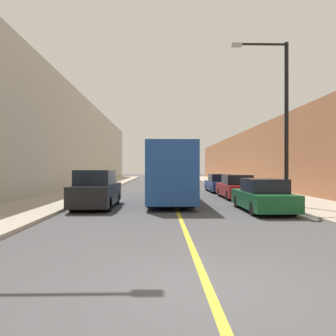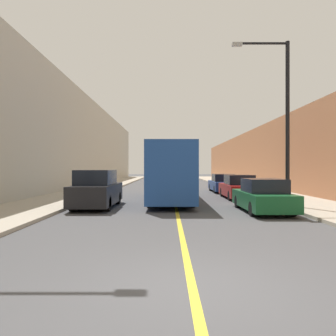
{
  "view_description": "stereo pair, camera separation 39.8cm",
  "coord_description": "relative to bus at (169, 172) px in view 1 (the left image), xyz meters",
  "views": [
    {
      "loc": [
        -0.81,
        -5.51,
        2.02
      ],
      "look_at": [
        -0.39,
        11.8,
        2.01
      ],
      "focal_mm": 35.0,
      "sensor_mm": 36.0,
      "label": 1
    },
    {
      "loc": [
        -0.41,
        -5.52,
        2.02
      ],
      "look_at": [
        -0.39,
        11.8,
        2.01
      ],
      "focal_mm": 35.0,
      "sensor_mm": 36.0,
      "label": 2
    }
  ],
  "objects": [
    {
      "name": "ground_plane",
      "position": [
        0.26,
        -14.69,
        -1.77
      ],
      "size": [
        200.0,
        200.0,
        0.0
      ],
      "primitive_type": "plane",
      "color": "#474749"
    },
    {
      "name": "sidewalk_left",
      "position": [
        -6.9,
        15.31,
        -1.7
      ],
      "size": [
        3.8,
        72.0,
        0.14
      ],
      "primitive_type": "cube",
      "color": "#A89E8C",
      "rests_on": "ground"
    },
    {
      "name": "sidewalk_right",
      "position": [
        7.41,
        15.31,
        -1.7
      ],
      "size": [
        3.8,
        72.0,
        0.14
      ],
      "primitive_type": "cube",
      "color": "#A89E8C",
      "rests_on": "ground"
    },
    {
      "name": "building_row_left",
      "position": [
        -10.8,
        15.31,
        3.15
      ],
      "size": [
        4.0,
        72.0,
        9.83
      ],
      "primitive_type": "cube",
      "color": "#B7B2A3",
      "rests_on": "ground"
    },
    {
      "name": "building_row_right",
      "position": [
        11.31,
        15.31,
        1.4
      ],
      "size": [
        4.0,
        72.0,
        6.34
      ],
      "primitive_type": "cube",
      "color": "#B2724C",
      "rests_on": "ground"
    },
    {
      "name": "road_center_line",
      "position": [
        0.26,
        15.31,
        -1.76
      ],
      "size": [
        0.16,
        72.0,
        0.01
      ],
      "primitive_type": "cube",
      "color": "gold",
      "rests_on": "ground"
    },
    {
      "name": "bus",
      "position": [
        0.0,
        0.0,
        0.0
      ],
      "size": [
        2.46,
        11.17,
        3.32
      ],
      "color": "#1E4793",
      "rests_on": "ground"
    },
    {
      "name": "parked_suv_left",
      "position": [
        -3.78,
        -3.52,
        -0.88
      ],
      "size": [
        1.88,
        4.96,
        1.91
      ],
      "color": "black",
      "rests_on": "ground"
    },
    {
      "name": "car_right_near",
      "position": [
        4.21,
        -5.19,
        -1.08
      ],
      "size": [
        1.89,
        4.71,
        1.53
      ],
      "color": "#145128",
      "rests_on": "ground"
    },
    {
      "name": "car_right_mid",
      "position": [
        4.48,
        1.3,
        -1.06
      ],
      "size": [
        1.85,
        4.78,
        1.57
      ],
      "color": "maroon",
      "rests_on": "ground"
    },
    {
      "name": "car_right_far",
      "position": [
        4.41,
        7.09,
        -1.08
      ],
      "size": [
        1.83,
        4.76,
        1.51
      ],
      "color": "navy",
      "rests_on": "ground"
    },
    {
      "name": "street_lamp_left",
      "position": [
        -5.05,
        -10.93,
        2.92
      ],
      "size": [
        2.87,
        0.24,
        7.94
      ],
      "color": "black",
      "rests_on": "sidewalk_left"
    },
    {
      "name": "street_lamp_right",
      "position": [
        5.57,
        -3.89,
        3.05
      ],
      "size": [
        2.87,
        0.24,
        8.2
      ],
      "color": "black",
      "rests_on": "sidewalk_right"
    }
  ]
}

